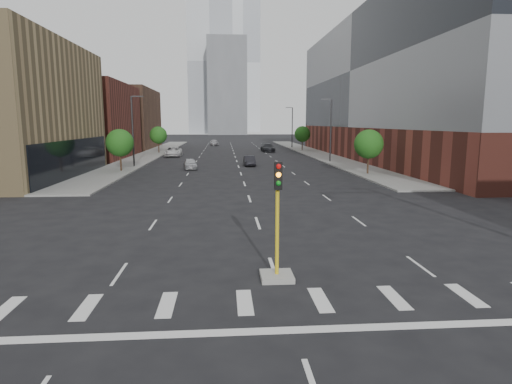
{
  "coord_description": "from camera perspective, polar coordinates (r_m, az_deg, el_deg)",
  "views": [
    {
      "loc": [
        -1.92,
        -6.12,
        5.78
      ],
      "look_at": [
        -0.41,
        13.87,
        2.5
      ],
      "focal_mm": 30.0,
      "sensor_mm": 36.0,
      "label": 1
    }
  ],
  "objects": [
    {
      "name": "car_distant",
      "position": [
        107.43,
        -5.6,
        6.59
      ],
      "size": [
        2.53,
        4.79,
        1.55
      ],
      "primitive_type": "imported",
      "rotation": [
        0.0,
        0.0,
        0.16
      ],
      "color": "#ACACB0",
      "rests_on": "ground"
    },
    {
      "name": "tree_left_far",
      "position": [
        82.05,
        -12.89,
        7.4
      ],
      "size": [
        3.2,
        3.2,
        4.85
      ],
      "color": "#382619",
      "rests_on": "ground"
    },
    {
      "name": "building_left_far_b",
      "position": [
        101.4,
        -19.19,
        9.2
      ],
      "size": [
        20.0,
        24.0,
        13.0
      ],
      "primitive_type": "cube",
      "color": "brown",
      "rests_on": "ground"
    },
    {
      "name": "tree_left_near",
      "position": [
        52.58,
        -17.7,
        6.26
      ],
      "size": [
        3.2,
        3.2,
        4.85
      ],
      "color": "#382619",
      "rests_on": "ground"
    },
    {
      "name": "streetlight_left",
      "position": [
        57.29,
        -16.05,
        8.17
      ],
      "size": [
        1.6,
        0.22,
        9.07
      ],
      "color": "#2D2D30",
      "rests_on": "ground"
    },
    {
      "name": "tower_mid",
      "position": [
        206.77,
        -3.88,
        13.78
      ],
      "size": [
        18.0,
        18.0,
        44.0
      ],
      "primitive_type": "cube",
      "color": "slate",
      "rests_on": "ground"
    },
    {
      "name": "tower_right",
      "position": [
        268.58,
        -1.81,
        16.62
      ],
      "size": [
        20.0,
        20.0,
        80.0
      ],
      "primitive_type": "cube",
      "color": "#B2B7BC",
      "rests_on": "ground"
    },
    {
      "name": "streetlight_right_a",
      "position": [
        63.02,
        9.87,
        8.46
      ],
      "size": [
        1.6,
        0.22,
        9.07
      ],
      "color": "#2D2D30",
      "rests_on": "ground"
    },
    {
      "name": "car_near_left",
      "position": [
        53.94,
        -8.76,
        3.76
      ],
      "size": [
        2.11,
        4.13,
        1.35
      ],
      "primitive_type": "imported",
      "rotation": [
        0.0,
        0.0,
        0.13
      ],
      "color": "#BBBCC0",
      "rests_on": "ground"
    },
    {
      "name": "car_mid_right",
      "position": [
        57.41,
        -0.89,
        4.19
      ],
      "size": [
        1.52,
        4.08,
        1.33
      ],
      "primitive_type": "imported",
      "rotation": [
        0.0,
        0.0,
        0.03
      ],
      "color": "black",
      "rests_on": "ground"
    },
    {
      "name": "building_left_far_a",
      "position": [
        76.52,
        -24.14,
        8.66
      ],
      "size": [
        20.0,
        22.0,
        12.0
      ],
      "primitive_type": "cube",
      "color": "brown",
      "rests_on": "ground"
    },
    {
      "name": "median_traffic_signal",
      "position": [
        15.95,
        2.83,
        -8.26
      ],
      "size": [
        1.2,
        1.2,
        4.4
      ],
      "color": "#999993",
      "rests_on": "ground"
    },
    {
      "name": "car_far_left",
      "position": [
        74.45,
        -10.97,
        5.31
      ],
      "size": [
        2.88,
        5.98,
        1.64
      ],
      "primitive_type": "imported",
      "rotation": [
        0.0,
        0.0,
        0.03
      ],
      "color": "silver",
      "rests_on": "ground"
    },
    {
      "name": "tree_right_far",
      "position": [
        87.61,
        6.21,
        7.68
      ],
      "size": [
        3.2,
        3.2,
        4.85
      ],
      "color": "#382619",
      "rests_on": "ground"
    },
    {
      "name": "sidewalk_left_far",
      "position": [
        81.38,
        -13.61,
        5.02
      ],
      "size": [
        5.0,
        92.0,
        0.15
      ],
      "primitive_type": "cube",
      "color": "gray",
      "rests_on": "ground"
    },
    {
      "name": "tree_right_near",
      "position": [
        48.85,
        14.8,
        6.19
      ],
      "size": [
        3.2,
        3.2,
        4.85
      ],
      "color": "#382619",
      "rests_on": "ground"
    },
    {
      "name": "tower_left",
      "position": [
        228.08,
        -6.06,
        16.61
      ],
      "size": [
        22.0,
        22.0,
        70.0
      ],
      "primitive_type": "cube",
      "color": "#B2B7BC",
      "rests_on": "ground"
    },
    {
      "name": "streetlight_right_b",
      "position": [
        97.34,
        4.8,
        8.81
      ],
      "size": [
        1.6,
        0.22,
        9.07
      ],
      "color": "#2D2D30",
      "rests_on": "ground"
    },
    {
      "name": "sidewalk_right_far",
      "position": [
        82.09,
        7.62,
        5.23
      ],
      "size": [
        5.0,
        92.0,
        0.15
      ],
      "primitive_type": "cube",
      "color": "gray",
      "rests_on": "ground"
    },
    {
      "name": "building_right_main",
      "position": [
        73.39,
        21.6,
        12.74
      ],
      "size": [
        24.0,
        70.0,
        22.0
      ],
      "color": "brown",
      "rests_on": "ground"
    },
    {
      "name": "car_deep_right",
      "position": [
        84.69,
        1.57,
        5.93
      ],
      "size": [
        2.61,
        5.73,
        1.63
      ],
      "primitive_type": "imported",
      "rotation": [
        0.0,
        0.0,
        0.06
      ],
      "color": "black",
      "rests_on": "ground"
    }
  ]
}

